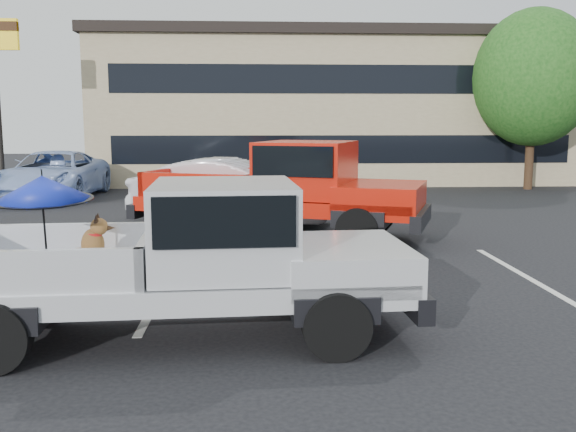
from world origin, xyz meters
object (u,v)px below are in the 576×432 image
tree_right (534,78)px  silver_sedan (233,192)px  red_pickup (298,185)px  blue_suv (54,175)px  silver_pickup (204,251)px  tree_back (405,84)px

tree_right → silver_sedan: size_ratio=1.35×
red_pickup → blue_suv: bearing=155.3°
red_pickup → tree_right: bearing=66.4°
red_pickup → silver_sedan: size_ratio=1.37×
silver_pickup → blue_suv: 15.68m
tree_right → silver_pickup: tree_right is taller
tree_back → silver_sedan: (-8.10, -15.92, -3.58)m
tree_right → silver_pickup: bearing=-124.1°
red_pickup → silver_pickup: bearing=-83.0°
tree_right → tree_back: 8.55m
silver_pickup → blue_suv: (-6.12, 14.43, -0.25)m
silver_sedan → blue_suv: size_ratio=0.88×
tree_right → silver_sedan: (-11.10, -7.92, -3.38)m
silver_sedan → red_pickup: bearing=-126.6°
tree_back → silver_pickup: size_ratio=1.23×
tree_right → silver_sedan: tree_right is taller
tree_back → silver_sedan: 18.22m
silver_sedan → blue_suv: (-6.20, 5.88, -0.03)m
silver_pickup → silver_sedan: (0.08, 8.55, -0.22)m
red_pickup → silver_sedan: 2.48m
silver_pickup → silver_sedan: bearing=86.5°
silver_sedan → tree_right: bearing=-39.4°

